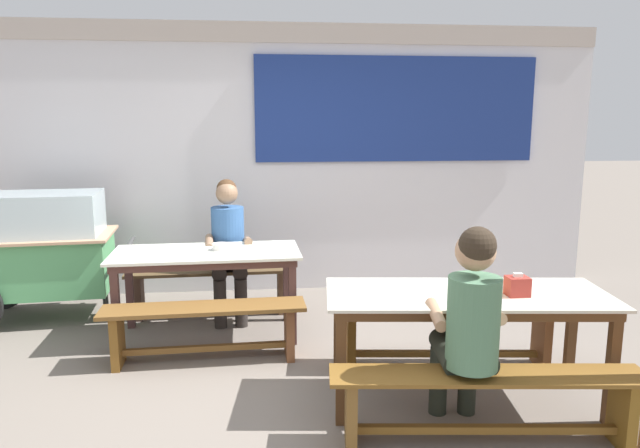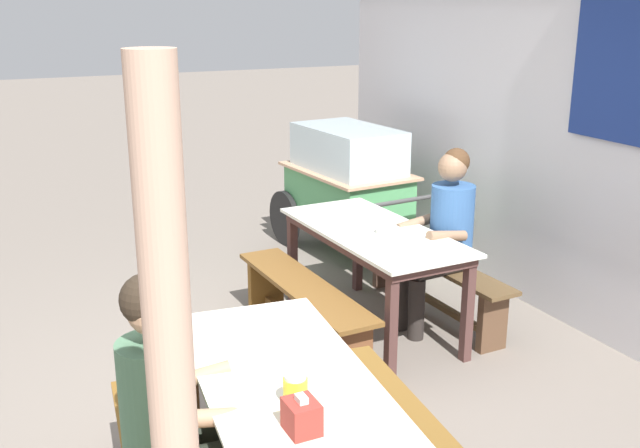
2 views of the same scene
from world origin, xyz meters
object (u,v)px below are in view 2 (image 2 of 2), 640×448
Objects in this scene: person_near_front at (178,402)px; tissue_box at (302,416)px; dining_table_near at (294,406)px; soup_bowl at (387,229)px; condiment_jar at (295,390)px; food_cart at (346,181)px; bench_far_back at (434,277)px; dining_table_far at (373,240)px; person_center_facing at (443,230)px; bench_far_front at (304,303)px.

person_near_front is 8.76× the size of tissue_box.
person_near_front is (-0.15, -0.43, 0.05)m from dining_table_near.
soup_bowl is at bearing 129.04° from person_near_front.
condiment_jar is (0.25, 0.39, 0.09)m from person_near_front.
person_near_front is at bearing -50.96° from soup_bowl.
food_cart is at bearing 150.22° from tissue_box.
food_cart is 3.90m from person_near_front.
condiment_jar is (-0.18, 0.05, 0.00)m from tissue_box.
bench_far_back is 1.55m from food_cart.
dining_table_far is 0.85× the size of dining_table_near.
soup_bowl is (0.12, 0.03, 0.11)m from dining_table_far.
condiment_jar is at bearing -39.49° from soup_bowl.
condiment_jar reaches higher than dining_table_near.
person_near_front reaches higher than tissue_box.
dining_table_far is 2.48m from tissue_box.
soup_bowl is at bearing 140.51° from condiment_jar.
food_cart is 1.68m from person_center_facing.
bench_far_front is at bearing -100.04° from soup_bowl.
dining_table_far is 0.97× the size of food_cart.
dining_table_near is 1.18× the size of bench_far_back.
soup_bowl reaches higher than bench_far_back.
dining_table_near is 3.78m from food_cart.
person_near_front is at bearing -122.78° from condiment_jar.
tissue_box is 1.04× the size of soup_bowl.
bench_far_front is 1.08m from person_center_facing.
food_cart is (-3.25, 1.93, 0.01)m from dining_table_near.
food_cart reaches higher than soup_bowl.
bench_far_front is 2.07m from condiment_jar.
bench_far_back is at bearing 134.15° from condiment_jar.
food_cart is at bearing 175.69° from person_center_facing.
food_cart is at bearing 142.74° from person_near_front.
bench_far_front is (0.02, -0.53, -0.36)m from dining_table_far.
person_center_facing is at bearing 71.20° from dining_table_far.
condiment_jar reaches higher than soup_bowl.
bench_far_front is 1.21× the size of person_near_front.
bench_far_back is at bearing 105.29° from soup_bowl.
dining_table_near is 1.46× the size of person_near_front.
food_cart is at bearing 149.31° from dining_table_near.
dining_table_far is 0.64m from bench_far_front.
dining_table_far is at bearing -108.80° from person_center_facing.
dining_table_near is 1.15× the size of food_cart.
tissue_box reaches higher than condiment_jar.
dining_table_far is at bearing 144.51° from tissue_box.
dining_table_near is at bearing 71.00° from person_near_front.
bench_far_front is 1.20× the size of person_center_facing.
dining_table_near is (1.73, -1.34, 0.00)m from dining_table_far.
bench_far_back is 10.77× the size of tissue_box.
condiment_jar is 2.23m from soup_bowl.
bench_far_front is 0.73m from soup_bowl.
person_center_facing is (0.16, 0.46, 0.05)m from dining_table_far.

